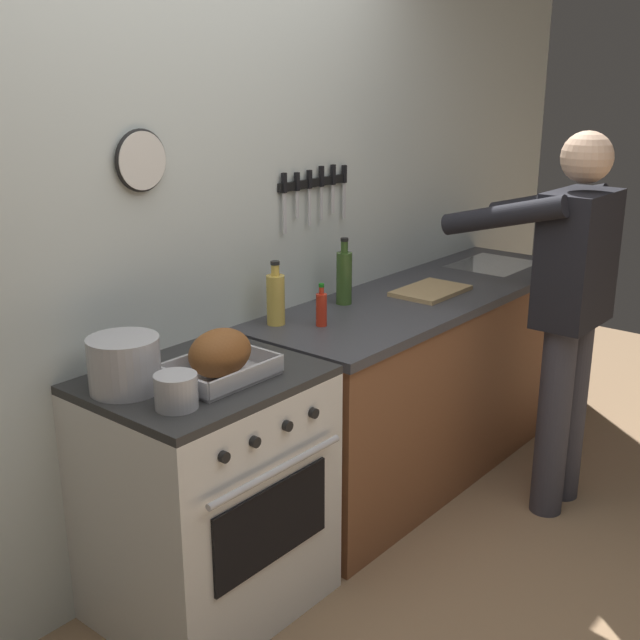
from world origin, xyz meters
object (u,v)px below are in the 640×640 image
object	(u,v)px
roasting_pan	(220,357)
stove	(208,494)
bottle_cooking_oil	(276,298)
cutting_board	(431,291)
bottle_hot_sauce	(321,309)
person_cook	(568,301)
bottle_olive_oil	(344,276)
saucepan	(176,391)
stock_pot	(124,364)

from	to	relation	value
roasting_pan	stove	bearing A→B (deg)	106.00
bottle_cooking_oil	cutting_board	bearing A→B (deg)	-15.82
bottle_hot_sauce	bottle_cooking_oil	bearing A→B (deg)	122.93
bottle_cooking_oil	bottle_hot_sauce	world-z (taller)	bottle_cooking_oil
person_cook	bottle_hot_sauce	xyz separation A→B (m)	(-0.80, 0.69, 0.02)
cutting_board	bottle_hot_sauce	bearing A→B (deg)	174.08
roasting_pan	bottle_olive_oil	xyz separation A→B (m)	(0.98, 0.24, 0.05)
stove	bottle_olive_oil	bearing A→B (deg)	9.60
roasting_pan	saucepan	xyz separation A→B (m)	(-0.25, -0.07, -0.02)
person_cook	stock_pot	distance (m)	1.89
roasting_pan	bottle_cooking_oil	distance (m)	0.63
stove	bottle_olive_oil	xyz separation A→B (m)	(1.00, 0.17, 0.57)
bottle_cooking_oil	bottle_hot_sauce	size ratio (longest dim) A/B	1.49
stove	bottle_olive_oil	world-z (taller)	bottle_olive_oil
stock_pot	bottle_hot_sauce	bearing A→B (deg)	-3.14
cutting_board	bottle_cooking_oil	xyz separation A→B (m)	(-0.81, 0.23, 0.10)
cutting_board	bottle_cooking_oil	size ratio (longest dim) A/B	1.37
person_cook	saucepan	distance (m)	1.80
bottle_hot_sauce	stock_pot	bearing A→B (deg)	176.86
stove	cutting_board	bearing A→B (deg)	-1.32
stock_pot	saucepan	bearing A→B (deg)	-87.08
person_cook	bottle_olive_oil	distance (m)	0.96
stove	bottle_cooking_oil	world-z (taller)	bottle_cooking_oil
stove	bottle_cooking_oil	bearing A→B (deg)	18.65
person_cook	cutting_board	size ratio (longest dim) A/B	4.61
bottle_olive_oil	bottle_cooking_oil	size ratio (longest dim) A/B	1.13
stove	roasting_pan	world-z (taller)	roasting_pan
roasting_pan	person_cook	bearing A→B (deg)	-21.55
stove	bottle_cooking_oil	xyz separation A→B (m)	(0.59, 0.20, 0.56)
stove	bottle_hot_sauce	bearing A→B (deg)	3.45
bottle_olive_oil	stock_pot	bearing A→B (deg)	-176.48
person_cook	bottle_cooking_oil	bearing A→B (deg)	50.35
roasting_pan	cutting_board	xyz separation A→B (m)	(1.37, 0.04, -0.07)
saucepan	bottle_cooking_oil	bearing A→B (deg)	22.53
person_cook	bottle_cooking_oil	xyz separation A→B (m)	(-0.91, 0.85, 0.06)
roasting_pan	bottle_hot_sauce	world-z (taller)	bottle_hot_sauce
stock_pot	bottle_olive_oil	bearing A→B (deg)	3.52
bottle_cooking_oil	bottle_olive_oil	bearing A→B (deg)	-4.00
stove	bottle_cooking_oil	distance (m)	0.83
saucepan	bottle_cooking_oil	size ratio (longest dim) A/B	0.51
roasting_pan	cutting_board	bearing A→B (deg)	1.64
stove	roasting_pan	xyz separation A→B (m)	(0.02, -0.07, 0.53)
roasting_pan	saucepan	world-z (taller)	roasting_pan
cutting_board	bottle_olive_oil	distance (m)	0.46
person_cook	stove	bearing A→B (deg)	69.90
bottle_olive_oil	bottle_cooking_oil	xyz separation A→B (m)	(-0.41, 0.03, -0.01)
person_cook	bottle_olive_oil	bearing A→B (deg)	34.52
bottle_olive_oil	bottle_cooking_oil	bearing A→B (deg)	176.00
stock_pot	bottle_olive_oil	size ratio (longest dim) A/B	0.79
stock_pot	person_cook	bearing A→B (deg)	-23.23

